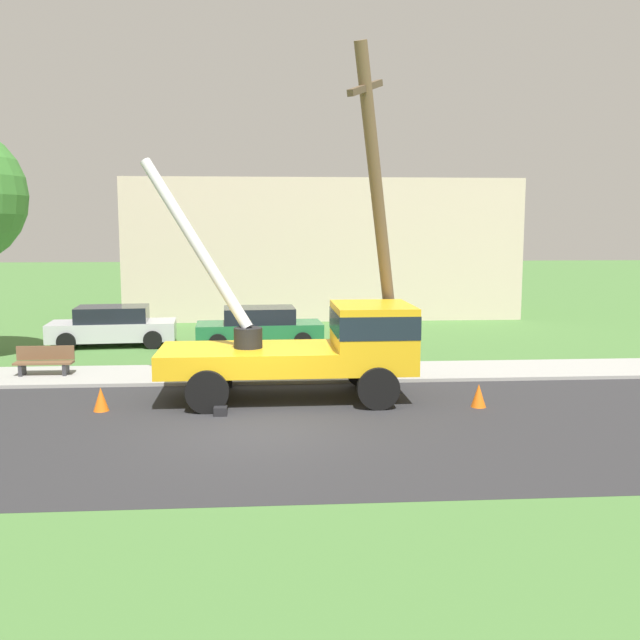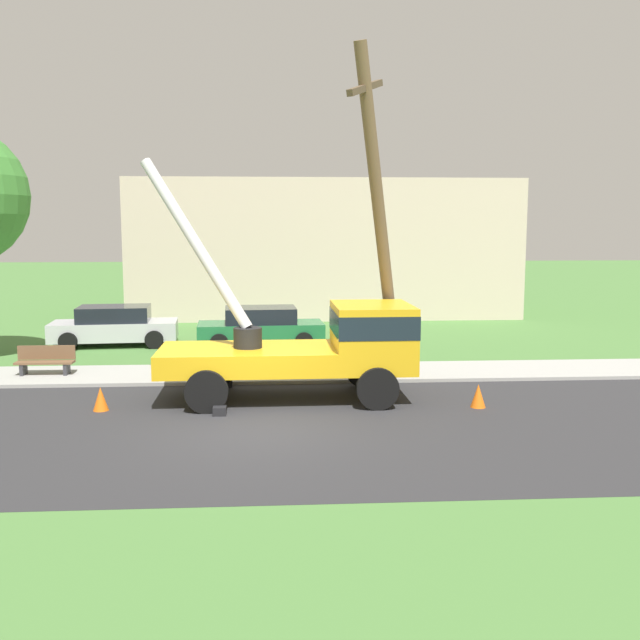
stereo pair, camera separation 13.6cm
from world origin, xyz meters
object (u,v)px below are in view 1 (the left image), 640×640
(traffic_cone_behind, at_px, (101,399))
(parked_sedan_silver, at_px, (113,326))
(park_bench, at_px, (44,362))
(traffic_cone_curbside, at_px, (379,375))
(leaning_utility_pole, at_px, (380,219))
(parked_sedan_green, at_px, (259,327))
(traffic_cone_ahead, at_px, (479,396))
(utility_truck, at_px, (320,342))

(traffic_cone_behind, height_order, parked_sedan_silver, parked_sedan_silver)
(parked_sedan_silver, bearing_deg, park_bench, -97.86)
(traffic_cone_behind, bearing_deg, traffic_cone_curbside, 17.96)
(parked_sedan_silver, bearing_deg, leaning_utility_pole, -40.93)
(parked_sedan_green, bearing_deg, park_bench, -141.45)
(traffic_cone_behind, xyz_separation_m, park_bench, (-2.43, 3.82, 0.18))
(parked_sedan_silver, relative_size, parked_sedan_green, 1.01)
(traffic_cone_ahead, height_order, traffic_cone_curbside, same)
(leaning_utility_pole, bearing_deg, utility_truck, -147.01)
(parked_sedan_silver, xyz_separation_m, parked_sedan_green, (5.25, -0.68, 0.00))
(traffic_cone_behind, relative_size, parked_sedan_green, 0.12)
(traffic_cone_behind, distance_m, traffic_cone_curbside, 7.21)
(traffic_cone_behind, height_order, parked_sedan_green, parked_sedan_green)
(traffic_cone_behind, bearing_deg, leaning_utility_pole, 16.01)
(utility_truck, distance_m, parked_sedan_silver, 10.85)
(traffic_cone_curbside, height_order, parked_sedan_green, parked_sedan_green)
(leaning_utility_pole, height_order, traffic_cone_curbside, leaning_utility_pole)
(utility_truck, relative_size, traffic_cone_curbside, 12.12)
(utility_truck, height_order, traffic_cone_behind, utility_truck)
(leaning_utility_pole, distance_m, traffic_cone_behind, 8.21)
(traffic_cone_curbside, distance_m, park_bench, 9.42)
(leaning_utility_pole, bearing_deg, park_bench, 168.51)
(utility_truck, bearing_deg, traffic_cone_curbside, 38.25)
(traffic_cone_behind, distance_m, parked_sedan_silver, 9.45)
(parked_sedan_green, bearing_deg, utility_truck, -78.21)
(traffic_cone_behind, height_order, traffic_cone_curbside, same)
(utility_truck, xyz_separation_m, traffic_cone_curbside, (1.67, 1.32, -1.13))
(utility_truck, distance_m, traffic_cone_behind, 5.38)
(parked_sedan_silver, bearing_deg, utility_truck, -50.75)
(traffic_cone_behind, bearing_deg, traffic_cone_ahead, -1.79)
(traffic_cone_ahead, distance_m, park_bench, 12.01)
(utility_truck, bearing_deg, leaning_utility_pole, 32.99)
(parked_sedan_silver, bearing_deg, parked_sedan_green, -7.44)
(traffic_cone_ahead, bearing_deg, parked_sedan_silver, 137.75)
(utility_truck, xyz_separation_m, leaning_utility_pole, (1.61, 1.05, 3.05))
(utility_truck, xyz_separation_m, parked_sedan_green, (-1.61, 7.70, -0.70))
(utility_truck, height_order, traffic_cone_curbside, utility_truck)
(leaning_utility_pole, distance_m, traffic_cone_ahead, 5.17)
(traffic_cone_behind, relative_size, park_bench, 0.35)
(traffic_cone_behind, xyz_separation_m, parked_sedan_silver, (-1.67, 9.29, 0.43))
(traffic_cone_curbside, distance_m, parked_sedan_green, 7.19)
(leaning_utility_pole, height_order, park_bench, leaning_utility_pole)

